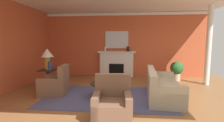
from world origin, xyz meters
The scene contains 21 objects.
ground_plane centered at (0.00, 0.00, 0.00)m, with size 9.58×9.58×0.00m, color olive.
wall_fireplace centered at (0.00, 3.33, 1.54)m, with size 7.97×0.12×3.08m, color #C65633.
wall_window centered at (-3.74, 0.30, 1.54)m, with size 0.12×7.14×3.08m, color #C65633.
crown_moulding centered at (0.00, 3.25, 3.00)m, with size 7.97×0.08×0.12m, color white.
area_rug centered at (-0.39, 0.18, 0.01)m, with size 3.79×2.25×0.01m, color #4C517A.
fireplace centered at (-0.27, 3.12, 0.58)m, with size 1.80×0.35×1.24m.
mantel_mirror centered at (-0.27, 3.24, 1.79)m, with size 1.10×0.04×0.81m, color silver.
sofa centered at (1.27, 0.29, 0.30)m, with size 1.11×2.18×0.85m.
armchair_near_window centered at (-2.06, 0.28, 0.31)m, with size 0.89×0.89×0.95m.
armchair_facing_fireplace centered at (-0.10, -1.23, 0.31)m, with size 0.84×0.84×0.95m.
coffee_table centered at (-0.39, 0.18, 0.34)m, with size 1.00×1.00×0.45m.
side_table centered at (-2.60, 0.89, 0.40)m, with size 0.56×0.56×0.70m.
table_lamp centered at (-2.60, 0.89, 1.22)m, with size 0.44×0.44×0.75m.
vase_mantel_right centered at (0.28, 3.07, 1.35)m, with size 0.14×0.14×0.24m, color black.
vase_on_side_table centered at (-2.45, 0.77, 0.85)m, with size 0.14×0.14×0.31m, color navy.
vase_mantel_left centered at (-0.82, 3.07, 1.35)m, with size 0.11×0.11×0.23m, color beige.
book_red_cover centered at (-0.37, 0.13, 0.47)m, with size 0.22×0.17×0.04m, color navy.
book_art_folio centered at (-0.31, 0.35, 0.52)m, with size 0.22×0.14×0.05m, color tan.
book_small_novel centered at (-0.27, 0.10, 0.56)m, with size 0.20×0.18×0.05m, color maroon.
potted_plant centered at (2.41, 2.60, 0.49)m, with size 0.56×0.56×0.83m.
column_white centered at (3.37, 1.97, 1.54)m, with size 0.20×0.20×3.08m, color white.
Camera 1 is at (0.18, -4.55, 1.67)m, focal length 25.70 mm.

